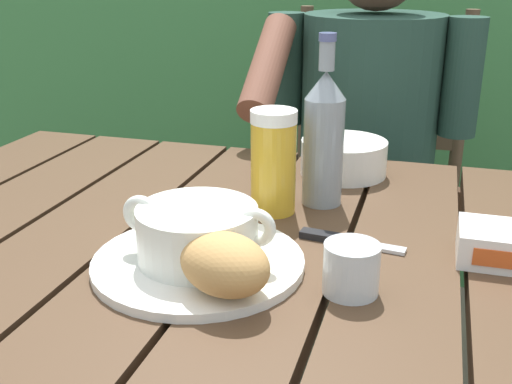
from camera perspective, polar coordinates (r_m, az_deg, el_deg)
The scene contains 12 objects.
dining_table at distance 0.87m, azimuth 2.40°, elevation -10.85°, with size 1.37×0.90×0.74m.
chair_near_diner at distance 1.74m, azimuth 10.37°, elevation -1.05°, with size 0.47×0.42×0.99m.
person_eating at distance 1.47m, azimuth 9.92°, elevation 4.60°, with size 0.48×0.47×1.20m.
serving_plate at distance 0.79m, azimuth -5.32°, elevation -6.46°, with size 0.27×0.27×0.01m.
soup_bowl at distance 0.77m, azimuth -5.42°, elevation -3.68°, with size 0.20×0.15×0.08m.
bread_roll at distance 0.70m, azimuth -2.91°, elevation -6.64°, with size 0.14×0.12×0.07m.
beer_glass at distance 0.93m, azimuth 1.61°, elevation 2.80°, with size 0.07×0.07×0.16m.
beer_bottle at distance 0.96m, azimuth 6.27°, elevation 5.16°, with size 0.06×0.06×0.27m.
water_glass_small at distance 0.73m, azimuth 8.77°, elevation -6.99°, with size 0.07×0.07×0.06m.
butter_tub at distance 0.86m, azimuth 21.98°, elevation -4.58°, with size 0.12×0.09×0.04m.
table_knife at distance 0.86m, azimuth 7.81°, elevation -4.38°, with size 0.15×0.04×0.01m.
diner_bowl at distance 1.13m, azimuth 8.08°, elevation 3.17°, with size 0.15×0.15×0.06m.
Camera 1 is at (0.18, -0.72, 1.11)m, focal length 43.42 mm.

